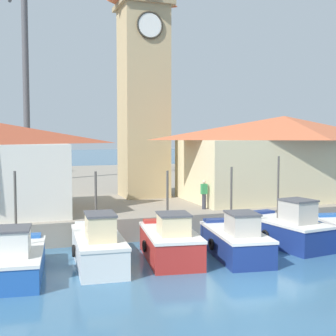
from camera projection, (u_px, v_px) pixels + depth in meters
The scene contains 11 objects.
ground_plane at pixel (256, 290), 16.04m from camera, with size 300.00×300.00×0.00m, color #386689.
quay_wharf at pixel (102, 186), 42.71m from camera, with size 120.00×40.00×1.18m, color gray.
fishing_boat_left_outer at pixel (15, 259), 17.47m from camera, with size 2.56×4.97×3.94m.
fishing_boat_left_inner at pixel (98, 246), 19.10m from camera, with size 2.19×5.29×3.79m.
fishing_boat_mid_left at pixel (170, 242), 19.91m from camera, with size 2.64×4.75×3.77m.
fishing_boat_center at pixel (236, 240), 20.36m from camera, with size 2.53×5.00×3.89m.
fishing_boat_mid_right at pixel (286, 229), 22.38m from camera, with size 2.74×4.93×4.28m.
clock_tower at pixel (143, 79), 30.94m from camera, with size 3.42×3.42×16.50m.
warehouse_right at pixel (284, 156), 30.40m from camera, with size 13.16×6.82×5.35m.
port_crane_far at pixel (26, 89), 41.11m from camera, with size 2.33×9.13×20.40m.
dock_worker_near_tower at pixel (204, 194), 26.01m from camera, with size 0.34×0.22×1.62m.
Camera 1 is at (-7.91, -13.89, 5.34)m, focal length 50.00 mm.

